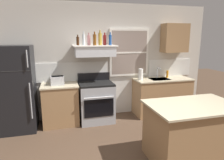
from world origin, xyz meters
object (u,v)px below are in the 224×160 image
Objects in this scene: bottle_rose_pink at (89,40)px; bottle_amber_wine at (95,40)px; bottle_blue_liqueur at (110,40)px; bottle_red_label_wine at (105,40)px; bottle_champagne_gold_foil at (100,39)px; kitchen_island at (192,132)px; stove_range at (96,102)px; bottle_clear_tall at (84,39)px; paper_towel_roll at (141,74)px; toaster at (57,80)px; dish_soap_bottle at (167,74)px; bottle_brown_stout at (78,41)px; refrigerator at (17,89)px.

bottle_amber_wine reaches higher than bottle_rose_pink.
bottle_red_label_wine is at bearing 141.56° from bottle_blue_liqueur.
bottle_champagne_gold_foil is at bearing -158.17° from bottle_red_label_wine.
bottle_champagne_gold_foil is 0.23× the size of kitchen_island.
stove_range is at bearing -144.00° from bottle_champagne_gold_foil.
kitchen_island is at bearing -54.40° from bottle_clear_tall.
stove_range is at bearing -46.69° from bottle_rose_pink.
paper_towel_roll is (0.86, -0.10, -0.82)m from bottle_red_label_wine.
paper_towel_roll is at bearing 1.94° from stove_range.
bottle_champagne_gold_foil is (0.96, 0.07, 0.87)m from toaster.
dish_soap_bottle reaches higher than kitchen_island.
paper_towel_roll is at bearing -4.20° from bottle_rose_pink.
bottle_clear_tall is at bearing 9.45° from toaster.
dish_soap_bottle is (2.24, -0.01, -0.84)m from bottle_brown_stout.
kitchen_island is at bearing -109.26° from dish_soap_bottle.
toaster is 1.20m from bottle_amber_wine.
toaster is 0.91× the size of bottle_champagne_gold_foil.
bottle_clear_tall is 0.21× the size of kitchen_island.
dish_soap_bottle is at bearing 2.46° from toaster.
bottle_brown_stout is 0.85× the size of paper_towel_roll.
refrigerator is 6.38× the size of bottle_red_label_wine.
paper_towel_roll is at bearing -1.23° from bottle_blue_liqueur.
bottle_rose_pink reaches higher than toaster.
bottle_brown_stout is 0.72m from bottle_blue_liqueur.
bottle_red_label_wine is at bearing 4.87° from refrigerator.
stove_range is at bearing -175.82° from dish_soap_bottle.
refrigerator is at bearing -174.21° from bottle_clear_tall.
stove_range is 1.43m from bottle_champagne_gold_foil.
stove_range is 1.96m from dish_soap_bottle.
bottle_blue_liqueur is (0.11, -0.08, 0.00)m from bottle_red_label_wine.
bottle_rose_pink is at bearing 171.95° from bottle_champagne_gold_foil.
bottle_champagne_gold_foil is at bearing 176.78° from paper_towel_roll.
bottle_rose_pink is 2.18m from dish_soap_bottle.
bottle_blue_liqueur is at bearing 2.08° from bottle_amber_wine.
bottle_clear_tall reaches higher than bottle_red_label_wine.
bottle_brown_stout is at bearing 7.64° from refrigerator.
stove_range is at bearing 122.47° from kitchen_island.
bottle_champagne_gold_foil is 1.16× the size of bottle_blue_liqueur.
toaster is at bearing -171.53° from bottle_rose_pink.
paper_towel_roll is at bearing -172.67° from dish_soap_bottle.
bottle_brown_stout is 0.49m from bottle_champagne_gold_foil.
kitchen_island is (1.06, -1.95, -1.43)m from bottle_champagne_gold_foil.
bottle_amber_wine is (1.64, 0.06, 0.99)m from refrigerator.
bottle_clear_tall is at bearing 5.79° from refrigerator.
bottle_amber_wine is at bearing 122.04° from kitchen_island.
toaster is 1.10× the size of paper_towel_roll.
bottle_champagne_gold_foil is (0.13, 0.05, 0.01)m from bottle_amber_wine.
bottle_clear_tall is at bearing -179.55° from dish_soap_bottle.
bottle_clear_tall reaches higher than kitchen_island.
bottle_red_label_wine is 0.20× the size of kitchen_island.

